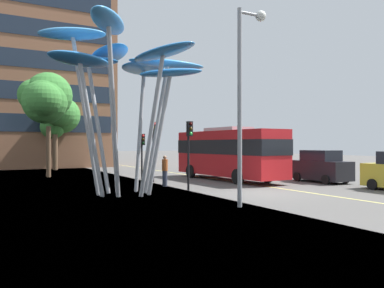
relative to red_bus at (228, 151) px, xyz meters
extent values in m
cube|color=#54514F|center=(-2.47, -7.06, -2.04)|extent=(120.00, 240.00, 0.10)
cube|color=gray|center=(-13.29, -7.06, -2.01)|extent=(16.00, 240.00, 0.05)
cube|color=#E0D666|center=(-0.29, -7.06, -1.99)|extent=(0.16, 144.00, 0.01)
cube|color=red|center=(0.00, 0.00, -0.11)|extent=(2.81, 9.84, 3.04)
cube|color=black|center=(0.00, 0.00, 0.31)|extent=(2.84, 9.94, 0.97)
cube|color=yellow|center=(-0.19, 4.81, 1.11)|extent=(1.34, 0.15, 0.36)
cube|color=#B2B2B7|center=(0.00, 0.00, 1.53)|extent=(1.96, 3.48, 0.24)
cylinder|color=black|center=(1.10, 3.06, -1.51)|extent=(0.32, 0.97, 0.96)
cylinder|color=black|center=(-1.33, 2.97, -1.51)|extent=(0.32, 0.97, 0.96)
cylinder|color=black|center=(1.32, -2.64, -1.51)|extent=(0.32, 0.97, 0.96)
cylinder|color=black|center=(-1.11, -2.73, -1.51)|extent=(0.32, 0.97, 0.96)
cylinder|color=#9EA0A5|center=(-7.10, -4.02, 1.36)|extent=(1.42, 0.25, 6.73)
ellipsoid|color=#4299E0|center=(-6.49, -4.04, 4.71)|extent=(4.25, 1.28, 0.47)
cylinder|color=#9EA0A5|center=(-7.63, -3.01, 1.30)|extent=(0.92, 0.75, 6.60)
ellipsoid|color=#388EDB|center=(-7.30, -2.77, 4.59)|extent=(3.80, 3.41, 0.70)
cylinder|color=#9EA0A5|center=(-9.00, -2.64, 1.66)|extent=(0.28, 1.44, 7.33)
ellipsoid|color=#4299E0|center=(-9.03, -2.02, 5.31)|extent=(1.89, 3.51, 0.72)
cylinder|color=#9EA0A5|center=(-9.79, -2.66, 1.43)|extent=(1.04, 1.42, 6.88)
ellipsoid|color=#2D7FD1|center=(-10.17, -2.08, 4.85)|extent=(3.16, 3.89, 0.91)
cylinder|color=#9EA0A5|center=(-10.63, -3.50, 1.91)|extent=(1.43, 0.56, 7.83)
ellipsoid|color=#4CA3E5|center=(-11.23, -3.34, 5.81)|extent=(3.40, 2.06, 0.74)
cylinder|color=#9EA0A5|center=(-10.59, -4.42, 1.18)|extent=(1.39, 0.56, 6.38)
ellipsoid|color=#2D7FD1|center=(-11.16, -4.58, 4.35)|extent=(3.32, 2.44, 0.66)
cylinder|color=#9EA0A5|center=(-9.87, -5.54, 1.86)|extent=(1.22, 1.86, 7.75)
ellipsoid|color=#4299E0|center=(-10.34, -6.34, 5.71)|extent=(2.93, 3.82, 0.64)
cylinder|color=#9EA0A5|center=(-8.13, -5.80, 1.34)|extent=(0.83, 1.58, 6.70)
ellipsoid|color=#2D7FD1|center=(-7.84, -6.46, 4.67)|extent=(2.90, 3.81, 0.86)
cylinder|color=#9EA0A5|center=(-7.40, -5.03, 1.00)|extent=(1.16, 0.90, 6.02)
ellipsoid|color=#2D7FD1|center=(-6.95, -5.34, 3.99)|extent=(3.19, 2.70, 0.50)
cylinder|color=black|center=(-5.28, -4.06, -0.13)|extent=(0.12, 0.12, 3.71)
cube|color=black|center=(-5.28, -4.20, 1.33)|extent=(0.28, 0.24, 0.80)
sphere|color=#390706|center=(-5.28, -4.33, 1.59)|extent=(0.18, 0.18, 0.18)
sphere|color=#3A2707|center=(-5.28, -4.33, 1.33)|extent=(0.18, 0.18, 0.18)
sphere|color=green|center=(-5.28, -4.33, 1.07)|extent=(0.18, 0.18, 0.18)
cylinder|color=black|center=(-5.07, 1.23, -0.01)|extent=(0.12, 0.12, 3.95)
cube|color=black|center=(-5.07, 1.09, 1.56)|extent=(0.28, 0.24, 0.80)
sphere|color=red|center=(-5.07, 0.96, 1.82)|extent=(0.18, 0.18, 0.18)
sphere|color=#3A2707|center=(-5.07, 0.96, 1.56)|extent=(0.18, 0.18, 0.18)
sphere|color=black|center=(-5.07, 0.96, 1.30)|extent=(0.18, 0.18, 0.18)
cylinder|color=black|center=(-4.98, 3.50, -0.38)|extent=(0.12, 0.12, 3.22)
cube|color=black|center=(-4.98, 3.36, 0.83)|extent=(0.28, 0.24, 0.80)
sphere|color=red|center=(-4.98, 3.23, 1.09)|extent=(0.18, 0.18, 0.18)
sphere|color=#3A2707|center=(-4.98, 3.23, 0.83)|extent=(0.18, 0.18, 0.18)
sphere|color=black|center=(-4.98, 3.23, 0.57)|extent=(0.18, 0.18, 0.18)
cylinder|color=black|center=(3.67, -8.60, -1.69)|extent=(0.20, 0.60, 0.60)
cube|color=black|center=(4.51, -4.13, -1.20)|extent=(1.75, 3.98, 1.22)
cube|color=black|center=(4.51, -4.13, -0.24)|extent=(1.61, 2.19, 0.69)
cylinder|color=black|center=(5.38, -2.89, -1.69)|extent=(0.20, 0.60, 0.60)
cylinder|color=black|center=(3.63, -2.89, -1.69)|extent=(0.20, 0.60, 0.60)
cylinder|color=black|center=(5.38, -5.36, -1.69)|extent=(0.20, 0.60, 0.60)
cylinder|color=black|center=(3.63, -5.36, -1.69)|extent=(0.20, 0.60, 0.60)
cube|color=gray|center=(4.77, 3.02, -1.20)|extent=(1.71, 3.93, 1.22)
cube|color=black|center=(4.77, 3.02, -0.20)|extent=(1.57, 2.16, 0.78)
cylinder|color=black|center=(5.62, 4.24, -1.69)|extent=(0.20, 0.60, 0.60)
cylinder|color=black|center=(3.91, 4.24, -1.69)|extent=(0.20, 0.60, 0.60)
cylinder|color=black|center=(5.62, 1.80, -1.69)|extent=(0.20, 0.60, 0.60)
cylinder|color=black|center=(3.91, 1.80, -1.69)|extent=(0.20, 0.60, 0.60)
cylinder|color=gray|center=(-6.12, -9.95, 1.96)|extent=(0.18, 0.18, 7.88)
cylinder|color=gray|center=(-5.59, -9.95, 5.75)|extent=(1.04, 0.12, 0.12)
sphere|color=silver|center=(-5.07, -9.95, 5.75)|extent=(0.44, 0.44, 0.44)
cylinder|color=brown|center=(-10.51, 8.58, -0.07)|extent=(0.34, 0.34, 3.84)
sphere|color=#387A33|center=(-10.37, 9.47, 4.28)|extent=(3.60, 3.60, 3.60)
sphere|color=#387A33|center=(-10.94, 7.68, 3.78)|extent=(2.46, 2.46, 2.46)
sphere|color=#387A33|center=(-11.37, 9.65, 4.27)|extent=(2.51, 2.51, 2.51)
sphere|color=#387A33|center=(-10.74, 8.81, 3.74)|extent=(3.37, 3.37, 3.37)
cylinder|color=brown|center=(-8.65, 16.93, -0.27)|extent=(0.49, 0.49, 3.42)
sphere|color=#387A33|center=(-8.35, 16.13, 3.59)|extent=(2.87, 2.87, 2.87)
sphere|color=#387A33|center=(-8.71, 17.89, 2.23)|extent=(2.43, 2.43, 2.43)
sphere|color=#387A33|center=(-7.82, 18.11, 3.41)|extent=(3.63, 3.63, 3.63)
cylinder|color=#2D3342|center=(-5.54, -1.62, -1.52)|extent=(0.29, 0.29, 0.92)
cylinder|color=#99471E|center=(-5.54, -1.62, -0.72)|extent=(0.34, 0.34, 0.68)
sphere|color=#937056|center=(-5.54, -1.62, -0.27)|extent=(0.22, 0.22, 0.22)
camera|label=1|loc=(-15.23, -22.72, 0.51)|focal=36.89mm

